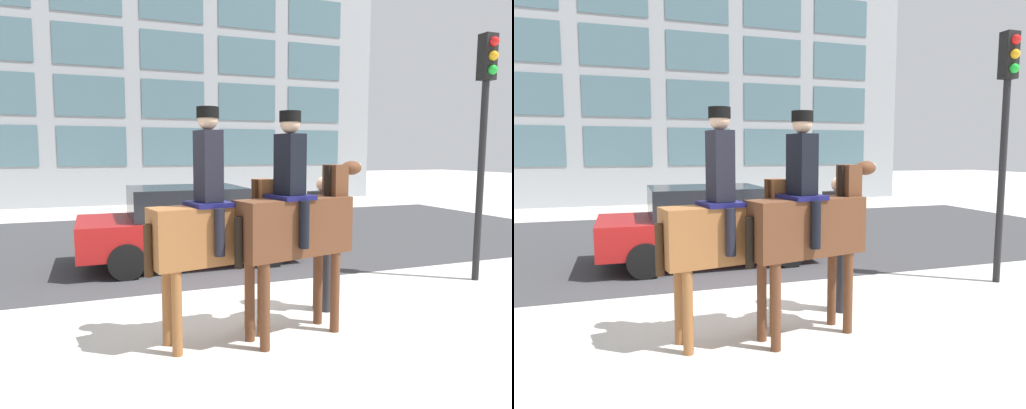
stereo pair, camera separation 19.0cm
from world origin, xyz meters
The scene contains 7 objects.
ground_plane centered at (0.00, 0.00, 0.00)m, with size 80.00×80.00×0.00m, color beige.
road_surface centered at (0.00, 4.75, 0.00)m, with size 21.94×8.50×0.01m.
mounted_horse_lead centered at (-0.41, -1.43, 1.31)m, with size 1.84×0.69×2.61m.
mounted_horse_companion centered at (0.47, -1.62, 1.35)m, with size 1.76×0.73×2.57m.
pedestrian_bystander centered at (1.16, -0.96, 1.07)m, with size 0.80×0.63×1.81m.
street_car_near_lane centered at (0.06, 2.34, 0.75)m, with size 4.17×1.95×1.47m.
traffic_light centered at (4.29, -0.53, 2.68)m, with size 0.24×0.29×3.99m.
Camera 1 is at (-1.70, -6.27, 2.12)m, focal length 32.00 mm.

